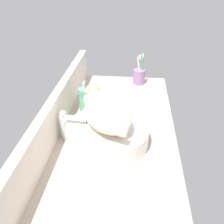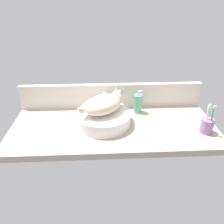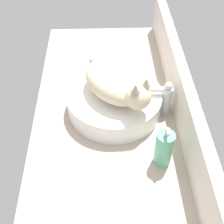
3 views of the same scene
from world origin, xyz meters
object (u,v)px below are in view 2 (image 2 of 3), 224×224
Objects in this scene: soap_dispenser at (138,103)px; sink_basin at (103,118)px; cat at (105,104)px; faucet at (105,101)px; toothbrush_cup at (207,125)px.

sink_basin is at bearing -149.26° from soap_dispenser.
cat is at bearing 39.96° from sink_basin.
faucet is 66.72cm from toothbrush_cup.
soap_dispenser is at bearing 143.77° from toothbrush_cup.
sink_basin is 2.13× the size of soap_dispenser.
soap_dispenser is at bearing 30.27° from cat.
soap_dispenser is at bearing -8.36° from faucet.
toothbrush_cup is (59.39, -30.30, -2.53)cm from faucet.
cat is 61.94cm from toothbrush_cup.
toothbrush_cup reaches higher than soap_dispenser.
sink_basin is at bearing -94.60° from faucet.
cat reaches higher than sink_basin.
cat reaches higher than soap_dispenser.
sink_basin is 2.52× the size of faucet.
faucet is at bearing 171.64° from soap_dispenser.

